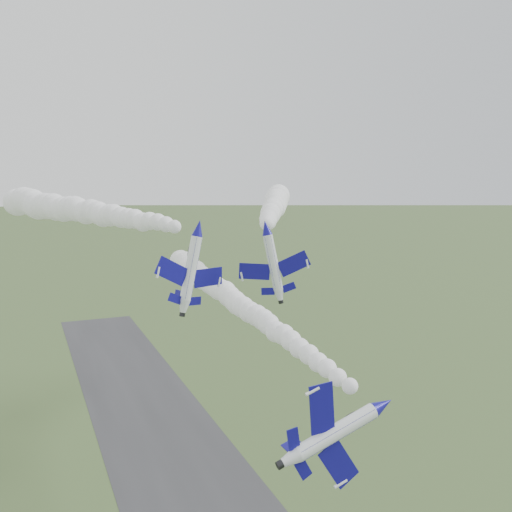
% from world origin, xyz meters
% --- Properties ---
extents(jet_lead, '(4.34, 13.43, 10.57)m').
position_xyz_m(jet_lead, '(8.39, -2.81, 28.92)').
color(jet_lead, white).
extents(smoke_trail_jet_lead, '(7.03, 77.22, 4.80)m').
position_xyz_m(smoke_trail_jet_lead, '(8.83, 39.34, 30.62)').
color(smoke_trail_jet_lead, white).
extents(jet_pair_left, '(10.10, 12.02, 3.71)m').
position_xyz_m(jet_pair_left, '(-3.06, 21.04, 44.91)').
color(jet_pair_left, white).
extents(smoke_trail_jet_pair_left, '(23.60, 53.75, 5.28)m').
position_xyz_m(smoke_trail_jet_pair_left, '(-14.29, 49.36, 45.67)').
color(smoke_trail_jet_pair_left, white).
extents(jet_pair_right, '(9.14, 10.66, 3.16)m').
position_xyz_m(jet_pair_right, '(5.48, 19.59, 44.82)').
color(jet_pair_right, white).
extents(smoke_trail_jet_pair_right, '(34.52, 68.67, 5.66)m').
position_xyz_m(smoke_trail_jet_pair_right, '(22.37, 54.14, 45.48)').
color(smoke_trail_jet_pair_right, white).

